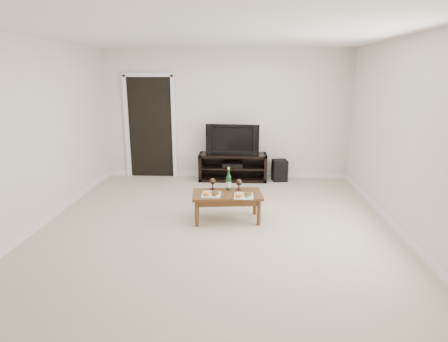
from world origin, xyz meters
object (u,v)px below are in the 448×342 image
(television, at_px, (233,139))
(coffee_table, at_px, (227,207))
(media_console, at_px, (233,167))
(subwoofer, at_px, (280,170))

(television, distance_m, coffee_table, 2.26)
(television, bearing_deg, media_console, 5.20)
(media_console, bearing_deg, subwoofer, 1.08)
(media_console, bearing_deg, coffee_table, -90.55)
(media_console, distance_m, subwoofer, 0.95)
(subwoofer, bearing_deg, television, 173.36)
(media_console, distance_m, coffee_table, 2.17)
(media_console, bearing_deg, television, 180.00)
(media_console, height_order, television, television)
(media_console, height_order, coffee_table, media_console)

